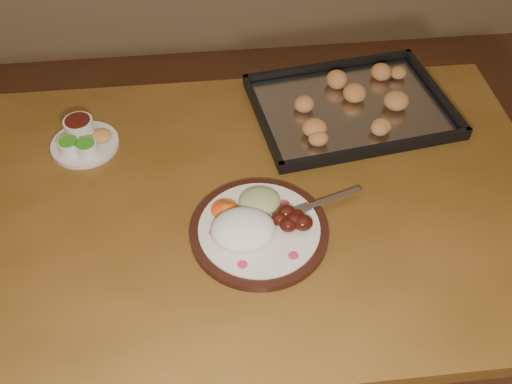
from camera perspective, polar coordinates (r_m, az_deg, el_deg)
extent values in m
cube|color=brown|center=(1.30, -3.07, -1.46)|extent=(1.50, 0.90, 0.04)
cylinder|color=#452814|center=(1.94, -23.86, -1.81)|extent=(0.07, 0.07, 0.71)
cylinder|color=#452814|center=(1.96, 16.83, 1.30)|extent=(0.07, 0.07, 0.71)
cylinder|color=black|center=(1.21, 0.32, -3.95)|extent=(0.29, 0.29, 0.02)
cylinder|color=silver|center=(1.20, 0.32, -3.66)|extent=(0.26, 0.26, 0.01)
ellipsoid|color=#BE2D47|center=(1.14, -1.37, -7.25)|extent=(0.02, 0.02, 0.00)
ellipsoid|color=#BE2D47|center=(1.16, 3.77, -6.36)|extent=(0.02, 0.02, 0.00)
ellipsoid|color=#BE2D47|center=(1.25, 2.87, -1.12)|extent=(0.02, 0.02, 0.00)
ellipsoid|color=#BE2D47|center=(1.20, -4.21, -4.03)|extent=(0.02, 0.02, 0.00)
ellipsoid|color=silver|center=(1.18, -1.31, -3.79)|extent=(0.16, 0.15, 0.06)
ellipsoid|color=#4D140B|center=(1.19, 3.26, -3.32)|extent=(0.04, 0.03, 0.03)
ellipsoid|color=#4D140B|center=(1.20, 4.01, -2.43)|extent=(0.04, 0.03, 0.03)
ellipsoid|color=#4D140B|center=(1.21, 3.03, -2.08)|extent=(0.04, 0.03, 0.03)
ellipsoid|color=#4D140B|center=(1.19, 4.72, -3.09)|extent=(0.04, 0.03, 0.03)
ellipsoid|color=#4D140B|center=(1.20, 2.37, -2.71)|extent=(0.04, 0.03, 0.03)
ellipsoid|color=#4D140B|center=(1.20, 3.84, -2.83)|extent=(0.04, 0.03, 0.03)
ellipsoid|color=tan|center=(1.23, 0.36, -0.94)|extent=(0.11, 0.10, 0.04)
cone|color=#DB4F13|center=(1.23, -3.01, -1.50)|extent=(0.09, 0.09, 0.03)
cube|color=white|center=(1.26, 7.66, -0.67)|extent=(0.14, 0.06, 0.00)
cube|color=white|center=(1.23, 4.59, -1.70)|extent=(0.04, 0.03, 0.00)
cylinder|color=white|center=(1.22, 3.75, -2.38)|extent=(0.03, 0.01, 0.00)
cylinder|color=white|center=(1.22, 3.62, -2.17)|extent=(0.03, 0.01, 0.00)
cylinder|color=white|center=(1.23, 3.48, -1.96)|extent=(0.03, 0.01, 0.00)
cylinder|color=white|center=(1.23, 3.34, -1.75)|extent=(0.03, 0.01, 0.00)
cylinder|color=silver|center=(1.46, -16.71, 4.58)|extent=(0.16, 0.16, 0.01)
cylinder|color=silver|center=(1.43, -18.15, 4.37)|extent=(0.05, 0.05, 0.03)
cylinder|color=#368A1B|center=(1.42, -18.29, 4.82)|extent=(0.05, 0.05, 0.00)
cylinder|color=silver|center=(1.42, -16.57, 4.21)|extent=(0.05, 0.05, 0.03)
cylinder|color=#368A1B|center=(1.41, -16.71, 4.67)|extent=(0.05, 0.05, 0.00)
cylinder|color=silver|center=(1.47, -17.25, 6.23)|extent=(0.07, 0.07, 0.04)
cylinder|color=#3B0F0A|center=(1.46, -17.43, 6.83)|extent=(0.06, 0.06, 0.00)
ellipsoid|color=#C68F45|center=(1.45, -15.23, 5.48)|extent=(0.05, 0.05, 0.02)
cube|color=black|center=(1.52, 9.43, 8.15)|extent=(0.54, 0.43, 0.01)
cube|color=black|center=(1.64, 7.29, 12.37)|extent=(0.49, 0.08, 0.02)
cube|color=black|center=(1.40, 12.06, 4.21)|extent=(0.49, 0.08, 0.02)
cube|color=black|center=(1.61, 17.51, 9.68)|extent=(0.07, 0.36, 0.02)
cube|color=black|center=(1.45, 0.63, 7.26)|extent=(0.07, 0.36, 0.02)
cube|color=#B6B5BA|center=(1.52, 9.46, 8.34)|extent=(0.50, 0.39, 0.00)
ellipsoid|color=#BF8642|center=(1.53, 11.71, 9.26)|extent=(0.05, 0.05, 0.04)
ellipsoid|color=#BF8642|center=(1.58, 12.56, 10.45)|extent=(0.07, 0.07, 0.04)
ellipsoid|color=#BF8642|center=(1.59, 9.09, 11.37)|extent=(0.07, 0.07, 0.04)
ellipsoid|color=#BF8642|center=(1.53, 7.13, 10.03)|extent=(0.07, 0.07, 0.04)
ellipsoid|color=#BF8642|center=(1.52, 5.74, 9.77)|extent=(0.07, 0.07, 0.04)
ellipsoid|color=#BF8642|center=(1.49, 7.35, 8.65)|extent=(0.05, 0.05, 0.04)
ellipsoid|color=#BF8642|center=(1.44, 6.29, 7.31)|extent=(0.07, 0.07, 0.04)
ellipsoid|color=#BF8642|center=(1.43, 10.08, 6.28)|extent=(0.07, 0.07, 0.04)
ellipsoid|color=#BF8642|center=(1.49, 12.05, 7.85)|extent=(0.07, 0.07, 0.04)
ellipsoid|color=#BF8642|center=(1.50, 13.40, 8.11)|extent=(0.07, 0.07, 0.04)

